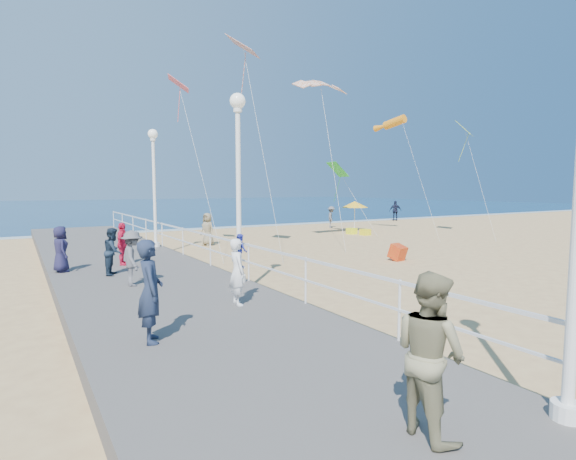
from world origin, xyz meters
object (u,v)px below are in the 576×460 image
spectator_7 (113,251)px  box_kite (398,254)px  lamp_post_far (154,175)px  beach_walker_b (395,211)px  toddler_held (240,250)px  beach_chair_right (352,231)px  spectator_2 (132,258)px  spectator_4 (61,249)px  spectator_0 (150,291)px  woman_holding_toddler (237,272)px  lamp_post_mid (238,168)px  beach_walker_c (208,229)px  spectator_1 (430,353)px  beach_umbrella (355,204)px  beach_chair_left (365,232)px  beach_walker_a (331,217)px  spectator_3 (122,244)px

spectator_7 → box_kite: spectator_7 is taller
lamp_post_far → beach_walker_b: size_ratio=2.82×
spectator_7 → beach_walker_b: 32.23m
toddler_held → beach_chair_right: 20.29m
spectator_2 → spectator_4: size_ratio=1.04×
spectator_0 → woman_holding_toddler: bearing=-47.7°
woman_holding_toddler → lamp_post_mid: bearing=-21.2°
beach_walker_c → spectator_7: bearing=-62.0°
beach_walker_b → spectator_1: bearing=82.2°
lamp_post_mid → lamp_post_far: same height
spectator_7 → lamp_post_far: bearing=-2.8°
beach_umbrella → beach_chair_right: size_ratio=3.89×
spectator_4 → beach_umbrella: size_ratio=0.69×
lamp_post_mid → box_kite: size_ratio=8.87×
woman_holding_toddler → beach_walker_b: size_ratio=0.82×
beach_walker_b → beach_chair_left: (-10.96, -8.38, -0.74)m
beach_walker_b → lamp_post_far: bearing=58.4°
spectator_0 → beach_chair_right: size_ratio=3.30×
lamp_post_far → beach_chair_left: lamp_post_far is taller
lamp_post_far → spectator_7: lamp_post_far is taller
lamp_post_far → beach_walker_c: bearing=32.8°
spectator_2 → spectator_7: spectator_2 is taller
beach_walker_a → beach_walker_c: bearing=150.0°
lamp_post_far → woman_holding_toddler: bearing=-95.6°
lamp_post_far → spectator_1: bearing=-95.3°
woman_holding_toddler → lamp_post_far: bearing=-0.8°
spectator_1 → beach_walker_b: (26.66, 27.49, -0.36)m
spectator_7 → beach_umbrella: 20.87m
beach_walker_a → beach_umbrella: 2.98m
spectator_2 → beach_chair_left: spectator_2 is taller
spectator_7 → beach_chair_left: (16.96, 7.71, -0.93)m
beach_walker_c → beach_walker_b: bearing=85.7°
spectator_4 → spectator_3: bearing=-88.1°
lamp_post_mid → spectator_7: bearing=133.4°
spectator_7 → woman_holding_toddler: bearing=-138.6°
lamp_post_far → spectator_1: lamp_post_far is taller
toddler_held → beach_walker_b: bearing=-45.9°
lamp_post_far → beach_umbrella: (15.28, 4.30, -1.75)m
toddler_held → beach_walker_c: bearing=-13.1°
lamp_post_far → toddler_held: 11.35m
beach_umbrella → toddler_held: bearing=-136.5°
woman_holding_toddler → spectator_4: size_ratio=1.04×
spectator_3 → beach_chair_left: 17.48m
toddler_held → spectator_7: (-1.92, 5.17, -0.51)m
beach_walker_c → beach_chair_left: bearing=63.3°
beach_walker_c → beach_chair_right: bearing=68.8°
lamp_post_far → beach_chair_right: (13.76, 2.76, -3.46)m
spectator_2 → beach_chair_left: 19.41m
toddler_held → beach_chair_right: (14.72, 13.89, -1.44)m
lamp_post_mid → box_kite: 9.29m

